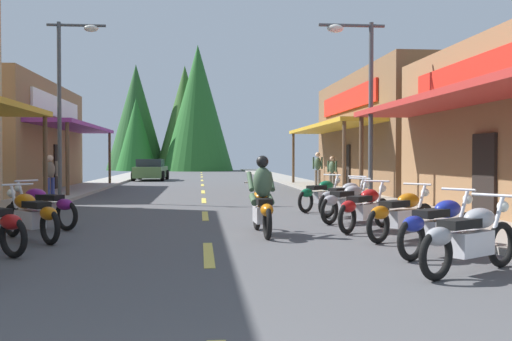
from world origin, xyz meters
TOP-DOWN VIEW (x-y plane):
  - ground at (0.00, 26.14)m, footprint 9.11×82.28m
  - sidewalk_left at (-5.59, 26.14)m, footprint 2.06×82.28m
  - sidewalk_right at (5.59, 26.14)m, footprint 2.06×82.28m
  - centerline_dashes at (0.00, 28.44)m, footprint 0.16×56.85m
  - storefront_right_far at (10.71, 24.96)m, footprint 10.07×13.40m
  - streetlamp_left at (-4.67, 19.29)m, footprint 1.99×0.30m
  - streetlamp_right at (4.64, 15.61)m, footprint 1.99×0.30m
  - motorcycle_parked_right_0 at (3.40, 5.74)m, footprint 1.86×1.22m
  - motorcycle_parked_right_1 at (3.57, 7.15)m, footprint 1.82×1.29m
  - motorcycle_parked_right_2 at (3.60, 8.97)m, footprint 1.76×1.38m
  - motorcycle_parked_right_3 at (3.29, 10.36)m, footprint 1.56×1.61m
  - motorcycle_parked_right_4 at (3.34, 11.99)m, footprint 1.67×1.50m
  - motorcycle_parked_right_5 at (3.63, 13.43)m, footprint 1.75×1.39m
  - motorcycle_parked_right_6 at (3.30, 14.85)m, footprint 1.66×1.50m
  - motorcycle_parked_left_2 at (-3.22, 9.44)m, footprint 1.48×1.68m
  - motorcycle_parked_left_3 at (-3.49, 11.34)m, footprint 1.79×1.34m
  - rider_cruising_lead at (1.09, 9.90)m, footprint 0.60×2.14m
  - pedestrian_by_shop at (5.94, 25.18)m, footprint 0.42×0.47m
  - pedestrian_browsing at (-5.43, 19.91)m, footprint 0.44×0.44m
  - pedestrian_waiting at (5.72, 27.47)m, footprint 0.46×0.43m
  - parked_car_curbside at (-3.36, 37.67)m, footprint 2.21×4.37m
  - treeline_backdrop at (-2.80, 66.90)m, footprint 14.50×13.15m

SIDE VIEW (x-z plane):
  - ground at x=0.00m, z-range -0.10..0.00m
  - centerline_dashes at x=0.00m, z-range 0.00..0.01m
  - sidewalk_left at x=-5.59m, z-range 0.00..0.12m
  - sidewalk_right at x=5.59m, z-range 0.00..0.12m
  - motorcycle_parked_right_0 at x=3.40m, z-range -0.03..1.01m
  - motorcycle_parked_right_1 at x=3.57m, z-range -0.03..1.01m
  - motorcycle_parked_right_2 at x=3.60m, z-range -0.03..1.01m
  - motorcycle_parked_right_3 at x=3.29m, z-range -0.03..1.01m
  - motorcycle_parked_right_4 at x=3.34m, z-range -0.03..1.01m
  - motorcycle_parked_right_5 at x=3.63m, z-range -0.03..1.01m
  - motorcycle_parked_right_6 at x=3.30m, z-range -0.03..1.01m
  - motorcycle_parked_left_2 at x=-3.22m, z-range -0.03..1.01m
  - motorcycle_parked_left_3 at x=-3.49m, z-range -0.03..1.01m
  - rider_cruising_lead at x=1.09m, z-range -0.13..1.44m
  - parked_car_curbside at x=-3.36m, z-range -0.01..1.39m
  - pedestrian_by_shop at x=5.94m, z-range 0.12..1.69m
  - pedestrian_browsing at x=-5.43m, z-range 0.12..1.73m
  - pedestrian_waiting at x=5.72m, z-range 0.15..1.92m
  - storefront_right_far at x=10.71m, z-range 0.00..5.27m
  - streetlamp_right at x=4.64m, z-range 0.89..6.43m
  - streetlamp_left at x=-4.67m, z-range 0.92..7.10m
  - treeline_backdrop at x=-2.80m, z-range -0.83..13.12m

